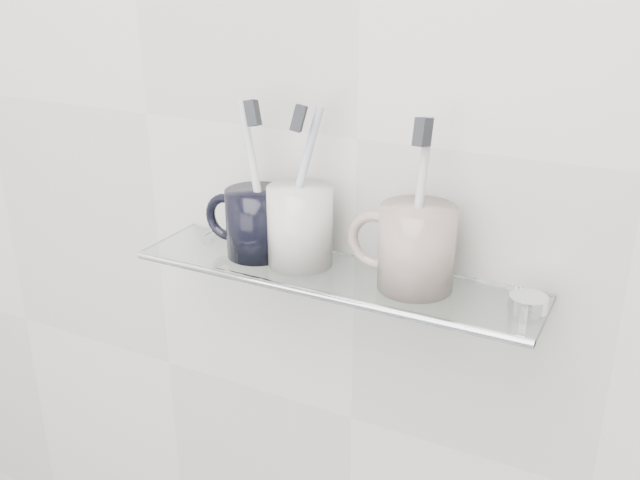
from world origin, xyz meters
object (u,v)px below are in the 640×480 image
Objects in this scene: shelf_glass at (333,275)px; mug_right at (416,248)px; mug_left at (257,223)px; mug_center at (300,226)px.

mug_right reaches higher than shelf_glass.
mug_left is 0.87× the size of mug_center.
mug_right is (0.10, 0.00, 0.05)m from shelf_glass.
mug_right is at bearing 17.36° from mug_left.
shelf_glass is 5.13× the size of mug_right.
shelf_glass is 0.07m from mug_center.
mug_left reaches higher than shelf_glass.
mug_center is (0.06, 0.00, 0.01)m from mug_left.
mug_right is at bearing 2.82° from shelf_glass.
shelf_glass is 0.12m from mug_left.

